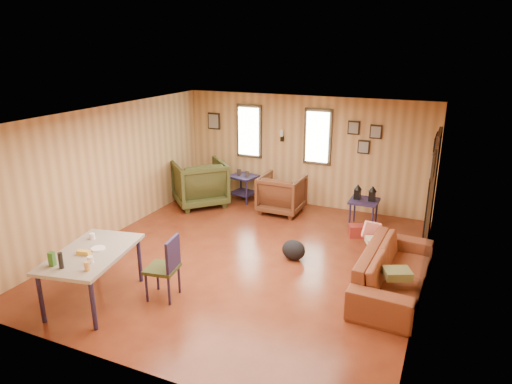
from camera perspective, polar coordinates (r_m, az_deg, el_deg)
room at (r=7.48m, az=0.80°, el=0.69°), size 5.54×6.04×2.44m
sofa at (r=6.92m, az=16.98°, el=-8.58°), size 0.74×2.22×0.86m
recliner_brown at (r=9.65m, az=3.24°, el=0.01°), size 0.87×0.82×0.89m
recliner_green at (r=10.13m, az=-7.08°, el=1.37°), size 1.46×1.46×1.10m
end_table at (r=10.37m, az=-1.57°, el=1.09°), size 0.66×0.62×0.73m
side_table at (r=9.04m, az=13.40°, el=-0.81°), size 0.54×0.54×0.86m
cooler at (r=8.74m, az=12.57°, el=-4.76°), size 0.38×0.33×0.22m
backpack at (r=7.66m, az=4.73°, el=-7.24°), size 0.42×0.32×0.34m
sofa_pillows at (r=7.07m, az=15.75°, el=-7.32°), size 0.95×1.50×0.31m
dining_table at (r=6.66m, az=-19.94°, el=-7.60°), size 1.14×1.60×0.96m
dining_chair at (r=6.53m, az=-11.13°, el=-8.89°), size 0.48×0.48×0.93m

